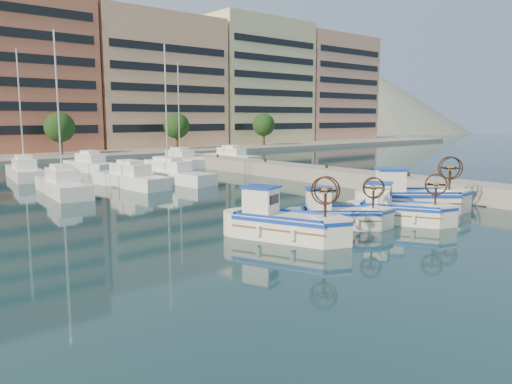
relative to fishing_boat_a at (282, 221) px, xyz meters
name	(u,v)px	position (x,y,z in m)	size (l,w,h in m)	color
ground	(361,233)	(3.74, -1.56, -0.82)	(300.00, 300.00, 0.00)	#1B4348
quay	(385,182)	(16.74, 6.44, -0.22)	(3.00, 60.00, 1.20)	gray
waterfront	(66,81)	(12.97, 63.48, 10.28)	(180.00, 40.00, 25.60)	gray
hill_east	(362,132)	(143.74, 108.44, -0.82)	(160.00, 160.00, 50.00)	slate
yacht_marina	(82,175)	(0.78, 26.30, -0.29)	(37.75, 22.01, 11.50)	white
fishing_boat_a	(282,221)	(0.00, 0.00, 0.00)	(3.49, 4.95, 2.98)	white
fishing_boat_b	(337,214)	(3.61, -0.14, -0.11)	(4.07, 3.82, 2.57)	white
fishing_boat_c	(398,209)	(7.03, -1.33, -0.09)	(3.49, 4.40, 2.66)	white
fishing_boat_d	(411,197)	(10.27, 0.01, 0.07)	(5.16, 4.82, 3.25)	white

